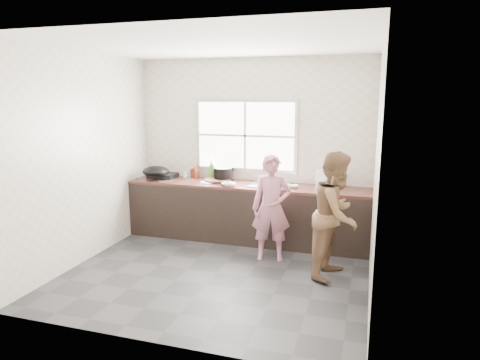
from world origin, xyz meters
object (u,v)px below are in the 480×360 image
(bottle_brown_tall, at_px, (195,172))
(bowl_held, at_px, (293,186))
(burner, at_px, (164,175))
(black_pot, at_px, (223,174))
(plate_food, at_px, (207,183))
(pot_lid_right, at_px, (191,178))
(wok, at_px, (156,171))
(dish_rack, at_px, (329,177))
(person_side, at_px, (336,215))
(bowl_mince, at_px, (229,185))
(glass_jar, at_px, (185,174))
(cutting_board, at_px, (217,180))
(bottle_brown_short, at_px, (229,175))
(pot_lid_left, at_px, (166,179))
(bowl_crabs, at_px, (282,188))
(woman, at_px, (271,211))
(bottle_green, at_px, (212,169))

(bottle_brown_tall, bearing_deg, bowl_held, -8.49)
(bottle_brown_tall, relative_size, burner, 0.52)
(burner, bearing_deg, black_pot, -0.50)
(plate_food, bearing_deg, pot_lid_right, 142.02)
(wok, relative_size, dish_rack, 1.18)
(person_side, distance_m, bowl_mince, 1.75)
(person_side, height_order, dish_rack, person_side)
(bowl_held, relative_size, glass_jar, 1.86)
(bowl_mince, relative_size, black_pot, 0.71)
(cutting_board, relative_size, bottle_brown_short, 2.33)
(burner, xyz_separation_m, pot_lid_right, (0.46, 0.05, -0.02))
(pot_lid_left, bearing_deg, dish_rack, 6.41)
(bowl_mince, distance_m, wok, 1.24)
(bottle_brown_tall, distance_m, dish_rack, 2.08)
(bowl_mince, xyz_separation_m, bowl_crabs, (0.78, 0.00, 0.00))
(bottle_brown_short, bearing_deg, burner, -176.57)
(burner, bearing_deg, bottle_brown_tall, 2.11)
(burner, height_order, wok, wok)
(bowl_crabs, xyz_separation_m, burner, (-2.02, 0.38, 0.00))
(bowl_mince, bearing_deg, person_side, -24.51)
(bowl_mince, relative_size, dish_rack, 0.57)
(bowl_held, height_order, wok, wok)
(wok, bearing_deg, woman, -15.36)
(bowl_held, distance_m, bottle_brown_tall, 1.63)
(plate_food, height_order, wok, wok)
(woman, relative_size, glass_jar, 14.17)
(woman, xyz_separation_m, person_side, (0.85, -0.29, 0.10))
(bowl_mince, xyz_separation_m, pot_lid_right, (-0.78, 0.42, -0.02))
(cutting_board, xyz_separation_m, bottle_green, (-0.15, 0.18, 0.14))
(person_side, distance_m, pot_lid_right, 2.63)
(cutting_board, distance_m, bottle_green, 0.27)
(plate_food, height_order, bottle_brown_short, bottle_brown_short)
(bottle_brown_short, bearing_deg, bottle_brown_tall, -175.29)
(person_side, height_order, glass_jar, person_side)
(cutting_board, bearing_deg, wok, -170.75)
(glass_jar, xyz_separation_m, wok, (-0.35, -0.33, 0.09))
(cutting_board, height_order, wok, wok)
(woman, bearing_deg, bottle_brown_tall, 138.41)
(cutting_board, bearing_deg, pot_lid_left, -172.86)
(black_pot, distance_m, pot_lid_left, 0.90)
(cutting_board, height_order, bowl_crabs, bowl_crabs)
(black_pot, bearing_deg, bowl_mince, -59.02)
(bowl_mince, bearing_deg, bottle_green, 134.46)
(plate_food, height_order, dish_rack, dish_rack)
(burner, bearing_deg, cutting_board, -6.58)
(person_side, distance_m, wok, 2.95)
(bowl_held, xyz_separation_m, bottle_brown_short, (-1.06, 0.29, 0.06))
(bowl_held, relative_size, pot_lid_left, 0.65)
(dish_rack, bearing_deg, person_side, -75.66)
(cutting_board, relative_size, glass_jar, 4.19)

